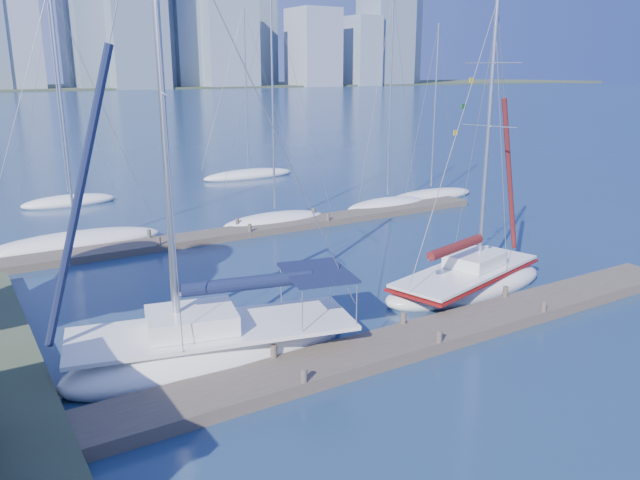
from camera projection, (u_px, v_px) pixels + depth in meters
ground at (420, 343)px, 20.77m from camera, size 700.00×700.00×0.00m
near_dock at (420, 338)px, 20.72m from camera, size 26.00×2.00×0.40m
far_dock at (260, 229)px, 34.87m from camera, size 30.00×1.80×0.36m
sailboat_navy at (214, 328)px, 19.31m from camera, size 9.87×5.12×14.65m
sailboat_maroon at (467, 270)px, 25.43m from camera, size 8.53×4.64×11.91m
bg_boat_0 at (76, 242)px, 31.92m from camera, size 9.01×4.35×12.96m
bg_boat_2 at (275, 220)px, 36.58m from camera, size 6.86×4.71×13.64m
bg_boat_4 at (387, 204)px, 40.90m from camera, size 6.50×3.73×13.85m
bg_boat_5 at (431, 195)px, 43.98m from camera, size 7.53×4.47×12.07m
bg_boat_6 at (69, 201)px, 42.00m from camera, size 6.19×2.43×13.10m
bg_boat_7 at (249, 175)px, 52.51m from camera, size 8.24×2.98×13.86m
skyline at (14, 4)px, 261.90m from camera, size 504.23×51.31×117.28m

